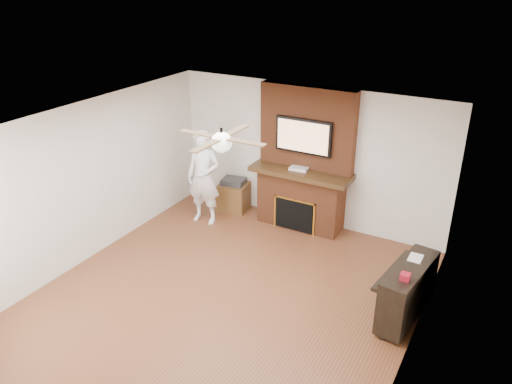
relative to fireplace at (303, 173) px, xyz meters
The scene contains 12 objects.
room_shell 2.56m from the fireplace, 90.00° to the right, with size 5.36×5.86×2.86m.
fireplace is the anchor object (origin of this frame).
tv 0.69m from the fireplace, 90.00° to the right, with size 1.00×0.08×0.60m.
ceiling_fan 2.88m from the fireplace, 90.00° to the right, with size 1.21×1.21×0.31m.
person 1.76m from the fireplace, 154.60° to the right, with size 0.64×0.42×1.74m, color silver.
side_table 1.56m from the fireplace, behind, with size 0.62×0.62×0.62m.
piano 2.96m from the fireplace, 37.33° to the right, with size 0.61×1.25×0.89m.
cable_box 0.15m from the fireplace, 111.43° to the right, with size 0.31×0.18×0.04m, color silver.
candle_orange 0.98m from the fireplace, 126.58° to the right, with size 0.07×0.07×0.11m, color red.
candle_green 0.97m from the fireplace, 80.36° to the right, with size 0.07×0.07×0.10m, color #58913A.
candle_cream 0.96m from the fireplace, 88.54° to the right, with size 0.09×0.09×0.11m, color #EEE6BE.
candle_blue 0.98m from the fireplace, 58.19° to the right, with size 0.06×0.06×0.07m, color #2D5E89.
Camera 1 is at (3.21, -4.88, 4.31)m, focal length 35.00 mm.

